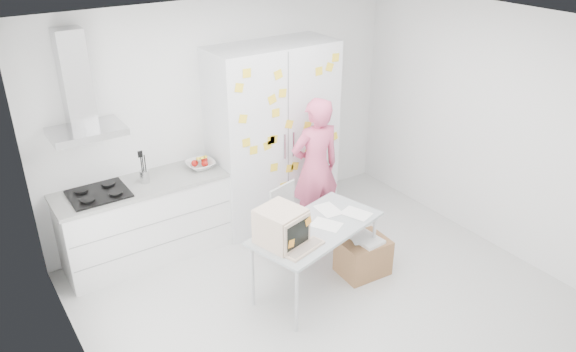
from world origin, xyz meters
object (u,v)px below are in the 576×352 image
cardboard_box (363,256)px  chair (290,220)px  person (315,168)px  desk (295,229)px

cardboard_box → chair: bearing=127.8°
person → desk: (-0.92, -0.94, -0.02)m
chair → person: bearing=13.5°
person → desk: size_ratio=1.13×
person → cardboard_box: 1.16m
desk → cardboard_box: (0.87, -0.03, -0.62)m
person → desk: bearing=51.3°
person → chair: person is taller
desk → person: bearing=30.7°
person → cardboard_box: (-0.06, -0.97, -0.64)m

